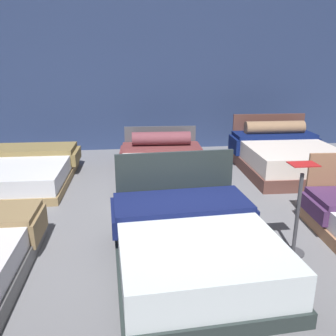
# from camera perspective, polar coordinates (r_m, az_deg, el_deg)

# --- Properties ---
(ground_plane) EXTENTS (18.00, 18.00, 0.02)m
(ground_plane) POSITION_cam_1_polar(r_m,az_deg,el_deg) (4.63, 1.10, -9.00)
(ground_plane) COLOR slate
(showroom_back_wall) EXTENTS (18.00, 0.06, 3.50)m
(showroom_back_wall) POSITION_cam_1_polar(r_m,az_deg,el_deg) (8.16, -2.75, 15.27)
(showroom_back_wall) COLOR navy
(showroom_back_wall) RESTS_ON ground_plane
(bed_1) EXTENTS (1.65, 2.01, 0.99)m
(bed_1) POSITION_cam_1_polar(r_m,az_deg,el_deg) (3.62, 3.91, -12.25)
(bed_1) COLOR #283130
(bed_1) RESTS_ON ground_plane
(bed_3) EXTENTS (1.67, 2.16, 0.48)m
(bed_3) POSITION_cam_1_polar(r_m,az_deg,el_deg) (6.50, -22.23, -0.35)
(bed_3) COLOR olive
(bed_3) RESTS_ON ground_plane
(bed_4) EXTENTS (1.65, 2.13, 0.73)m
(bed_4) POSITION_cam_1_polar(r_m,az_deg,el_deg) (6.37, -0.80, 0.68)
(bed_4) COLOR #505057
(bed_4) RESTS_ON ground_plane
(bed_5) EXTENTS (1.71, 2.12, 0.94)m
(bed_5) POSITION_cam_1_polar(r_m,az_deg,el_deg) (6.93, 18.42, 1.88)
(bed_5) COLOR brown
(bed_5) RESTS_ON ground_plane
(price_sign) EXTENTS (0.28, 0.24, 1.03)m
(price_sign) POSITION_cam_1_polar(r_m,az_deg,el_deg) (4.02, 20.12, -7.96)
(price_sign) COLOR #3F3F44
(price_sign) RESTS_ON ground_plane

